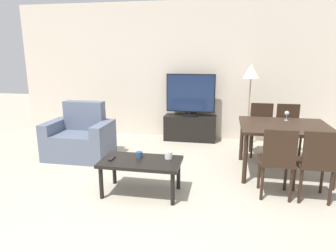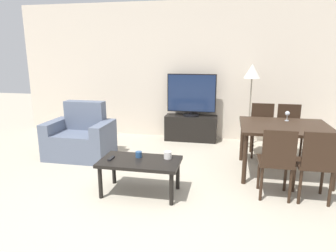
% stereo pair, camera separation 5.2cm
% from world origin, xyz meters
% --- Properties ---
extents(ground_plane, '(18.00, 18.00, 0.00)m').
position_xyz_m(ground_plane, '(0.00, 0.00, 0.00)').
color(ground_plane, '#B2A893').
extents(wall_back, '(6.95, 0.06, 2.70)m').
position_xyz_m(wall_back, '(0.00, 3.53, 1.35)').
color(wall_back, beige).
rests_on(wall_back, ground_plane).
extents(armchair, '(1.05, 0.71, 0.92)m').
position_xyz_m(armchair, '(-1.48, 1.93, 0.32)').
color(armchair, slate).
rests_on(armchair, ground_plane).
extents(tv_stand, '(1.02, 0.37, 0.50)m').
position_xyz_m(tv_stand, '(0.22, 3.28, 0.25)').
color(tv_stand, black).
rests_on(tv_stand, ground_plane).
extents(tv, '(0.95, 0.32, 0.82)m').
position_xyz_m(tv, '(0.22, 3.28, 0.91)').
color(tv, black).
rests_on(tv, tv_stand).
extents(coffee_table, '(0.98, 0.55, 0.44)m').
position_xyz_m(coffee_table, '(-0.10, 0.81, 0.38)').
color(coffee_table, black).
rests_on(coffee_table, ground_plane).
extents(dining_table, '(1.22, 1.05, 0.72)m').
position_xyz_m(dining_table, '(1.73, 1.82, 0.65)').
color(dining_table, black).
rests_on(dining_table, ground_plane).
extents(dining_chair_near, '(0.40, 0.40, 0.88)m').
position_xyz_m(dining_chair_near, '(1.51, 1.00, 0.50)').
color(dining_chair_near, black).
rests_on(dining_chair_near, ground_plane).
extents(dining_chair_far, '(0.40, 0.40, 0.88)m').
position_xyz_m(dining_chair_far, '(1.94, 2.65, 0.50)').
color(dining_chair_far, black).
rests_on(dining_chair_far, ground_plane).
extents(dining_chair_near_right, '(0.40, 0.40, 0.88)m').
position_xyz_m(dining_chair_near_right, '(1.94, 1.00, 0.50)').
color(dining_chair_near_right, black).
rests_on(dining_chair_near_right, ground_plane).
extents(dining_chair_far_left, '(0.40, 0.40, 0.88)m').
position_xyz_m(dining_chair_far_left, '(1.51, 2.65, 0.50)').
color(dining_chair_far_left, black).
rests_on(dining_chair_far_left, ground_plane).
extents(floor_lamp, '(0.30, 0.30, 1.52)m').
position_xyz_m(floor_lamp, '(1.32, 3.13, 1.30)').
color(floor_lamp, gray).
rests_on(floor_lamp, ground_plane).
extents(remote_primary, '(0.04, 0.15, 0.02)m').
position_xyz_m(remote_primary, '(-0.46, 0.78, 0.45)').
color(remote_primary, black).
rests_on(remote_primary, coffee_table).
extents(cup_white_near, '(0.08, 0.08, 0.07)m').
position_xyz_m(cup_white_near, '(-0.15, 0.91, 0.47)').
color(cup_white_near, navy).
rests_on(cup_white_near, coffee_table).
extents(cup_colored_far, '(0.09, 0.09, 0.09)m').
position_xyz_m(cup_colored_far, '(0.22, 0.93, 0.48)').
color(cup_colored_far, white).
rests_on(cup_colored_far, coffee_table).
extents(wine_glass_left, '(0.07, 0.07, 0.15)m').
position_xyz_m(wine_glass_left, '(1.80, 2.13, 0.83)').
color(wine_glass_left, silver).
rests_on(wine_glass_left, dining_table).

